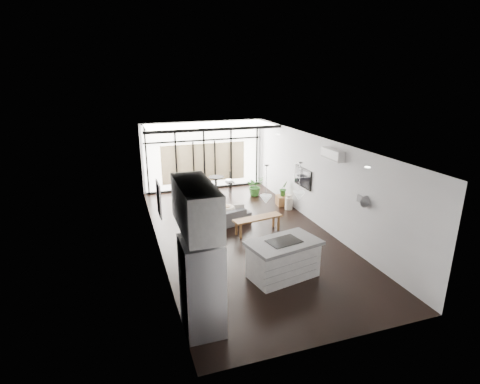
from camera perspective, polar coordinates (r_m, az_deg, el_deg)
floor at (r=11.34m, az=0.49°, el=-6.47°), size 5.00×10.00×0.00m
ceiling at (r=10.51m, az=0.53°, el=7.60°), size 5.00×10.00×0.00m
wall_left at (r=10.34m, az=-12.71°, el=-1.04°), size 0.02×10.00×2.80m
wall_right at (r=11.86m, az=12.00°, el=1.45°), size 0.02×10.00×2.80m
wall_back at (r=15.50m, az=-5.58°, el=5.57°), size 5.00×0.02×2.80m
wall_front at (r=6.70m, az=14.96°, el=-12.00°), size 5.00×0.02×2.80m
glazing at (r=15.38m, az=-5.48°, el=5.48°), size 5.00×0.20×2.80m
skylight at (r=14.30m, az=-4.81°, el=10.14°), size 4.70×1.90×0.06m
neighbour_building at (r=15.52m, az=-5.51°, el=4.45°), size 3.50×0.02×1.60m
island at (r=9.02m, az=6.60°, el=-10.12°), size 1.84×1.31×0.91m
cooktop at (r=8.81m, az=6.70°, el=-7.46°), size 0.86×0.66×0.01m
fridge at (r=7.11m, az=-5.82°, el=-14.07°), size 0.71×0.89×1.83m
appliance_column at (r=7.64m, az=-6.47°, el=-10.29°), size 0.56×0.58×2.15m
upper_cabinets at (r=6.80m, az=-6.73°, el=-2.20°), size 0.62×1.75×0.86m
pendant_left at (r=8.16m, az=3.95°, el=-1.13°), size 0.26×0.26×0.18m
pendant_right at (r=8.49m, az=8.95°, el=-0.56°), size 0.26×0.26×0.18m
sofa at (r=11.90m, az=-2.55°, el=-3.50°), size 1.82×0.93×0.69m
console_bench at (r=11.38m, az=2.71°, el=-5.04°), size 1.59×0.63×0.50m
pouf at (r=12.49m, az=-2.12°, el=-3.11°), size 0.63×0.63×0.41m
crate at (r=13.81m, az=6.60°, el=-1.27°), size 0.53×0.53×0.35m
plant_tall at (r=14.77m, az=2.29°, el=0.63°), size 0.93×0.97×0.61m
plant_crate at (r=13.71m, az=6.65°, el=-0.09°), size 0.43×0.61×0.25m
milk_can at (r=13.38m, az=7.45°, el=-1.52°), size 0.28×0.28×0.54m
bistro_set at (r=14.93m, az=-3.61°, el=1.13°), size 1.69×0.84×0.78m
tv at (r=12.71m, az=9.56°, el=2.21°), size 0.05×1.10×0.65m
ac_unit at (r=10.89m, az=13.92°, el=5.57°), size 0.22×0.90×0.30m
framed_art at (r=9.82m, az=-12.27°, el=-1.09°), size 0.04×0.70×0.90m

